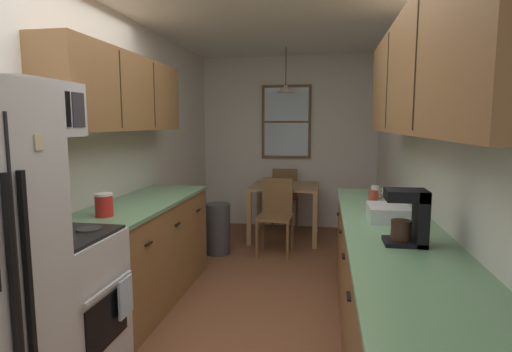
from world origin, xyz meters
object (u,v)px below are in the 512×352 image
Objects in this scene: dining_chair_far at (285,194)px; storage_canister at (104,205)px; dining_table at (285,193)px; trash_bin at (218,229)px; microwave_over_range at (26,109)px; stove_range at (57,308)px; dining_chair_near at (276,212)px; dish_rack at (389,213)px; table_serving_bowl at (285,183)px; coffee_maker at (411,216)px; mug_by_coffeemaker at (375,192)px; mug_spare at (373,197)px.

storage_canister is at bearing -105.55° from dining_chair_far.
trash_bin is (-0.72, -0.80, -0.32)m from dining_table.
stove_range is at bearing -0.03° from microwave_over_range.
dining_chair_near is 1.00× the size of dining_chair_far.
dining_chair_near is at bearing 68.33° from microwave_over_range.
table_serving_bowl is at bearing 110.80° from dish_rack.
stove_range is at bearing -106.56° from table_serving_bowl.
coffee_maker is at bearing 5.93° from microwave_over_range.
coffee_maker reaches higher than dining_table.
mug_by_coffeemaker is at bearing 89.49° from dish_rack.
storage_canister is (-0.96, -3.44, 0.48)m from dining_chair_far.
microwave_over_range is 2.22m from coffee_maker.
microwave_over_range is 0.65× the size of dining_chair_near.
mug_by_coffeemaker is (2.00, 1.68, 0.48)m from stove_range.
storage_canister is (0.11, 0.58, -0.66)m from microwave_over_range.
dining_chair_far is (-0.07, 0.64, -0.12)m from dining_table.
mug_by_coffeemaker is at bearing 28.81° from storage_canister.
dining_table is at bearing 107.66° from coffee_maker.
mug_spare is (1.96, 1.42, 0.48)m from stove_range.
storage_canister is at bearing -109.79° from table_serving_bowl.
storage_canister is at bearing -156.82° from mug_spare.
mug_spare is (0.98, -1.33, 0.45)m from dining_chair_near.
mug_by_coffeemaker is (0.98, -1.70, 0.33)m from dining_table.
microwave_over_range reaches higher than mug_spare.
mug_spare is at bearing 93.18° from coffee_maker.
dish_rack reaches higher than dining_chair_far.
table_serving_bowl is at bearing 106.86° from dining_table.
table_serving_bowl is at bearing 119.93° from mug_by_coffeemaker.
dining_chair_far is (-0.02, 1.27, 0.00)m from dining_chair_near.
microwave_over_range is at bearing -104.86° from dining_chair_far.
trash_bin is at bearing 81.02° from microwave_over_range.
microwave_over_range reaches higher than dining_chair_far.
microwave_over_range is 3.69m from table_serving_bowl.
coffee_maker is at bearing -9.90° from storage_canister.
microwave_over_range is at bearing -174.07° from coffee_maker.
dining_table is at bearing -84.05° from dining_chair_far.
dining_chair_far is at bearing 75.14° from microwave_over_range.
microwave_over_range is 2.94m from trash_bin.
trash_bin is 1.18m from table_serving_bowl.
storage_canister reaches higher than dining_table.
coffee_maker is (2.13, 0.22, -0.58)m from microwave_over_range.
mug_by_coffeemaker is 0.95× the size of mug_spare.
dish_rack is (1.04, -3.20, 0.45)m from dining_chair_far.
dish_rack is at bearing 22.17° from stove_range.
microwave_over_range is (-0.11, 0.00, 1.17)m from stove_range.
trash_bin is 3.46× the size of table_serving_bowl.
dining_chair_far is at bearing 95.95° from dining_table.
mug_spare reaches higher than table_serving_bowl.
dish_rack is at bearing -71.96° from dining_chair_far.
trash_bin is at bearing -166.74° from dining_chair_near.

